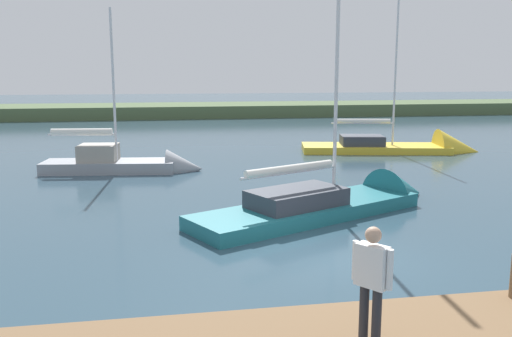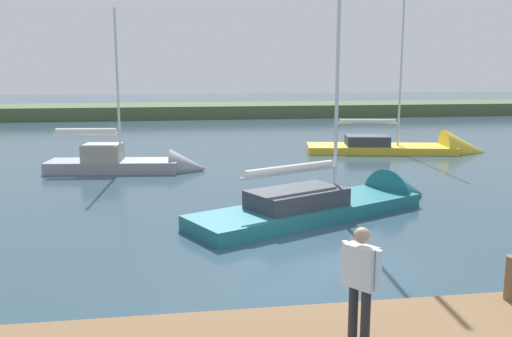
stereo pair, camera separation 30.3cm
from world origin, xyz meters
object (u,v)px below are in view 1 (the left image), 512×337
at_px(sailboat_behind_pier, 346,204).
at_px(person_on_dock, 372,276).
at_px(sailboat_far_left, 133,166).
at_px(sailboat_mid_channel, 412,150).

relative_size(sailboat_behind_pier, person_on_dock, 6.40).
xyz_separation_m(sailboat_far_left, sailboat_mid_channel, (-15.42, -3.65, -0.16)).
distance_m(sailboat_far_left, sailboat_behind_pier, 11.11).
xyz_separation_m(sailboat_behind_pier, person_on_dock, (3.07, 9.91, 1.48)).
xyz_separation_m(sailboat_behind_pier, sailboat_mid_channel, (-8.07, -11.98, -0.09)).
bearing_deg(sailboat_far_left, sailboat_behind_pier, -41.85).
relative_size(sailboat_mid_channel, person_on_dock, 5.86).
relative_size(sailboat_far_left, sailboat_behind_pier, 0.72).
relative_size(sailboat_far_left, sailboat_mid_channel, 0.78).
bearing_deg(person_on_dock, sailboat_mid_channel, -152.90).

